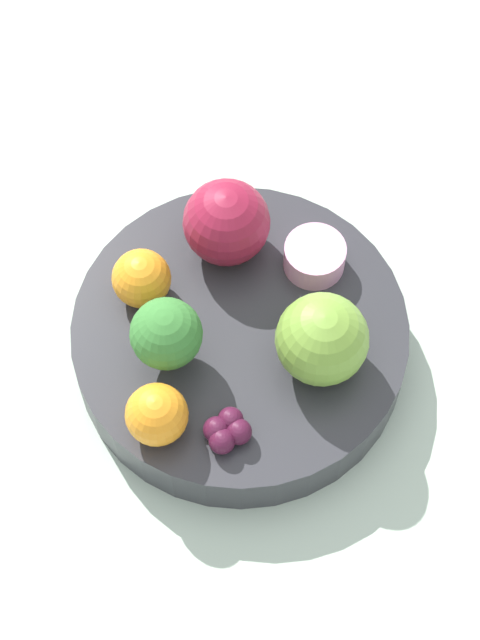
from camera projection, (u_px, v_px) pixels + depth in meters
The scene contains 10 objects.
ground_plane at pixel (240, 365), 0.81m from camera, with size 6.00×6.00×0.00m, color gray.
table_surface at pixel (240, 359), 0.80m from camera, with size 1.20×1.20×0.02m.
bowl at pixel (240, 340), 0.77m from camera, with size 0.24×0.24×0.04m.
broccoli at pixel (166, 335), 0.71m from camera, with size 0.05×0.05×0.06m.
apple_red at pixel (322, 339), 0.71m from camera, with size 0.06×0.06×0.06m.
apple_green at pixel (226, 222), 0.76m from camera, with size 0.06×0.06×0.06m.
orange_front at pixel (141, 278), 0.75m from camera, with size 0.04×0.04×0.04m.
orange_back at pixel (157, 415), 0.70m from camera, with size 0.04×0.04×0.04m.
grape_cluster at pixel (226, 430), 0.70m from camera, with size 0.03×0.03×0.02m.
small_cup at pixel (315, 257), 0.77m from camera, with size 0.04×0.04×0.02m.
Camera 1 is at (0.07, -0.34, 0.73)m, focal length 60.00 mm.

